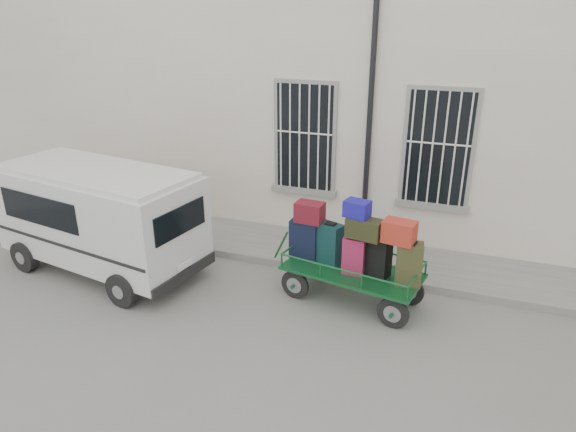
{
  "coord_description": "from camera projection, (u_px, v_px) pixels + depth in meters",
  "views": [
    {
      "loc": [
        2.85,
        -7.06,
        4.77
      ],
      "look_at": [
        -0.06,
        1.0,
        1.28
      ],
      "focal_mm": 32.0,
      "sensor_mm": 36.0,
      "label": 1
    }
  ],
  "objects": [
    {
      "name": "sidewalk",
      "position": [
        310.0,
        249.0,
        10.73
      ],
      "size": [
        24.0,
        1.7,
        0.15
      ],
      "primitive_type": "cube",
      "color": "slate",
      "rests_on": "ground"
    },
    {
      "name": "luggage_cart",
      "position": [
        353.0,
        252.0,
        8.64
      ],
      "size": [
        2.79,
        1.46,
        1.89
      ],
      "rotation": [
        0.0,
        0.0,
        -0.18
      ],
      "color": "black",
      "rests_on": "ground"
    },
    {
      "name": "van",
      "position": [
        99.0,
        213.0,
        9.68
      ],
      "size": [
        4.27,
        2.36,
        2.04
      ],
      "rotation": [
        0.0,
        0.0,
        -0.17
      ],
      "color": "silver",
      "rests_on": "ground"
    },
    {
      "name": "ground",
      "position": [
        272.0,
        306.0,
        8.85
      ],
      "size": [
        80.0,
        80.0,
        0.0
      ],
      "primitive_type": "plane",
      "color": "slate",
      "rests_on": "ground"
    },
    {
      "name": "building",
      "position": [
        353.0,
        86.0,
        12.51
      ],
      "size": [
        24.0,
        5.15,
        6.0
      ],
      "color": "beige",
      "rests_on": "ground"
    }
  ]
}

